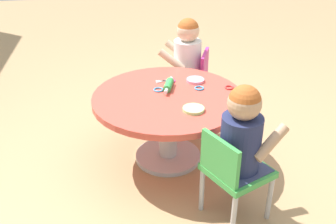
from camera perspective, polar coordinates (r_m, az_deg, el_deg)
The scene contains 13 objects.
ground_plane at distance 2.76m, azimuth 0.00°, elevation -6.51°, with size 10.00×10.00×0.00m, color tan.
craft_table at distance 2.56m, azimuth 0.00°, elevation 0.31°, with size 0.96×0.96×0.47m.
child_chair_left at distance 2.15m, azimuth 9.21°, elevation -8.35°, with size 0.40×0.40×0.54m.
seated_child_left at distance 2.05m, azimuth 10.52°, elevation -2.85°, with size 0.39×0.43×0.51m.
child_chair_right at distance 3.17m, azimuth 3.32°, elevation 4.67°, with size 0.39×0.39×0.54m.
seated_child_right at distance 3.09m, azimuth 2.70°, elevation 8.58°, with size 0.37×0.42×0.51m.
rolling_pin at distance 2.60m, azimuth 0.07°, elevation 3.86°, with size 0.23×0.09×0.05m.
craft_scissors at distance 2.72m, azimuth 0.04°, elevation 4.51°, with size 0.08×0.14×0.01m.
playdough_blob_0 at distance 2.34m, azimuth 3.66°, elevation 0.40°, with size 0.13×0.13×0.02m, color #B2E58C.
playdough_blob_1 at distance 2.71m, azimuth 3.92°, elevation 4.53°, with size 0.12×0.12×0.02m, color pink.
cookie_cutter_0 at distance 2.58m, azimuth -1.37°, elevation 3.20°, with size 0.07×0.07×0.01m, color #3F99D8.
cookie_cutter_1 at distance 2.61m, azimuth 4.48°, elevation 3.41°, with size 0.06×0.06×0.01m, color #3F99D8.
cookie_cutter_2 at distance 2.64m, azimuth 8.74°, elevation 3.48°, with size 0.06×0.06×0.01m, color red.
Camera 1 is at (-2.24, 0.30, 1.58)m, focal length 42.82 mm.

